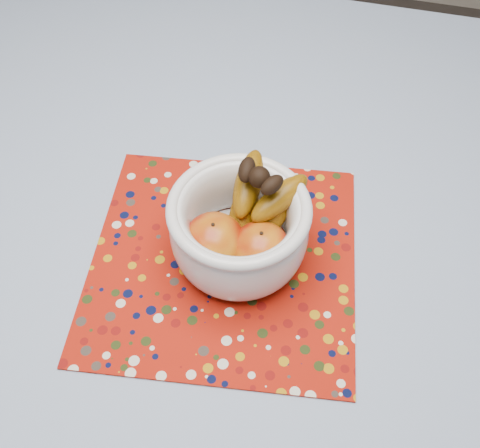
% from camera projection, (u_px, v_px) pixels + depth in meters
% --- Properties ---
extents(table, '(1.20, 1.20, 0.75)m').
position_uv_depth(table, '(221.00, 247.00, 0.96)').
color(table, brown).
rests_on(table, ground).
extents(tablecloth, '(1.32, 1.32, 0.01)m').
position_uv_depth(tablecloth, '(220.00, 218.00, 0.89)').
color(tablecloth, '#647FA6').
rests_on(tablecloth, table).
extents(placemat, '(0.44, 0.44, 0.00)m').
position_uv_depth(placemat, '(223.00, 260.00, 0.84)').
color(placemat, '#991408').
rests_on(placemat, tablecloth).
extents(fruit_bowl, '(0.22, 0.21, 0.16)m').
position_uv_depth(fruit_bowl, '(245.00, 225.00, 0.79)').
color(fruit_bowl, silver).
rests_on(fruit_bowl, placemat).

